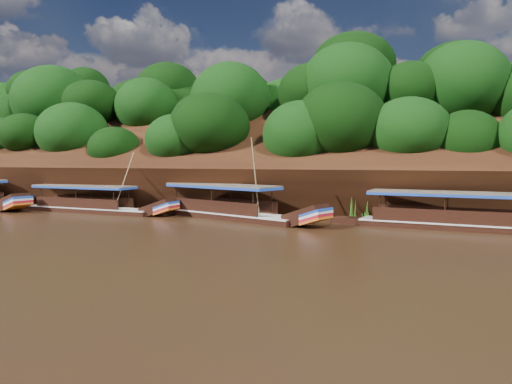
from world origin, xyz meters
TOP-DOWN VIEW (x-y plane):
  - ground at (0.00, 0.00)m, footprint 160.00×160.00m
  - riverbank at (-0.01, 22.73)m, footprint 120.00×30.06m
  - boat_0 at (15.18, 6.31)m, footprint 14.98×4.36m
  - boat_1 at (-0.98, 6.97)m, footprint 14.53×7.69m
  - boat_2 at (-13.60, 7.74)m, footprint 14.50×3.50m
  - reeds at (-2.99, 9.65)m, footprint 49.12×2.20m

SIDE VIEW (x-z plane):
  - ground at x=0.00m, z-range 0.00..0.00m
  - boat_2 at x=-13.60m, z-range -2.21..3.24m
  - boat_0 at x=15.18m, z-range -2.70..3.79m
  - boat_1 at x=-0.98m, z-range -2.66..3.82m
  - reeds at x=-2.99m, z-range -0.14..1.90m
  - riverbank at x=-0.01m, z-range -7.81..11.59m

